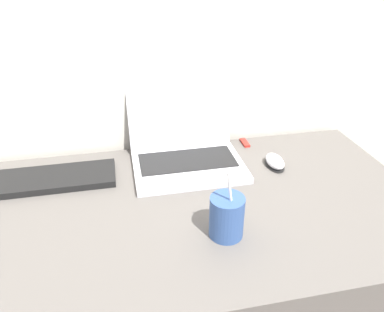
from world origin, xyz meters
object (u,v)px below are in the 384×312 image
(laptop, at_px, (185,150))
(drink_cup, at_px, (227,216))
(usb_stick, at_px, (245,143))
(computer_mouse, at_px, (275,162))
(external_keyboard, at_px, (50,179))

(laptop, distance_m, drink_cup, 0.37)
(drink_cup, bearing_deg, usb_stick, 65.74)
(laptop, xyz_separation_m, computer_mouse, (0.27, -0.09, -0.03))
(computer_mouse, xyz_separation_m, external_keyboard, (-0.68, 0.05, -0.00))
(usb_stick, bearing_deg, drink_cup, -114.26)
(drink_cup, relative_size, computer_mouse, 1.91)
(laptop, xyz_separation_m, external_keyboard, (-0.41, -0.04, -0.03))
(computer_mouse, bearing_deg, usb_stick, 104.18)
(drink_cup, distance_m, computer_mouse, 0.37)
(external_keyboard, bearing_deg, laptop, 5.34)
(external_keyboard, relative_size, usb_stick, 6.31)
(computer_mouse, distance_m, usb_stick, 0.17)
(computer_mouse, distance_m, external_keyboard, 0.69)
(computer_mouse, relative_size, usb_stick, 1.61)
(laptop, relative_size, computer_mouse, 3.51)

